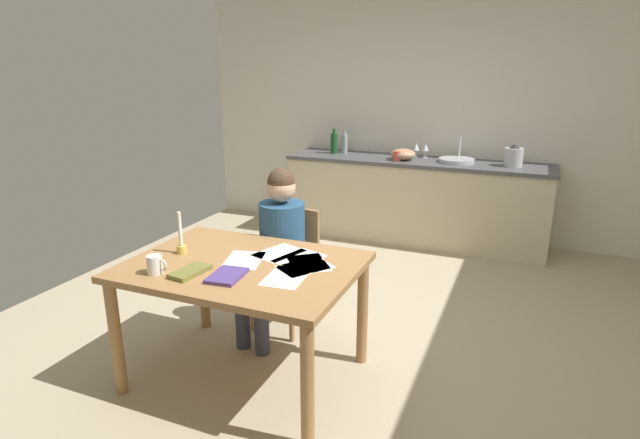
# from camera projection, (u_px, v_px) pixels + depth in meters

# --- Properties ---
(ground_plane) EXTENTS (5.20, 5.20, 0.04)m
(ground_plane) POSITION_uv_depth(u_px,v_px,m) (342.00, 336.00, 3.74)
(ground_plane) COLOR tan
(wall_back) EXTENTS (5.20, 0.12, 2.60)m
(wall_back) POSITION_uv_depth(u_px,v_px,m) (426.00, 118.00, 5.65)
(wall_back) COLOR silver
(wall_back) RESTS_ON ground
(kitchen_counter) EXTENTS (2.77, 0.64, 0.90)m
(kitchen_counter) POSITION_uv_depth(u_px,v_px,m) (415.00, 200.00, 5.58)
(kitchen_counter) COLOR beige
(kitchen_counter) RESTS_ON ground
(dining_table) EXTENTS (1.33, 0.98, 0.75)m
(dining_table) POSITION_uv_depth(u_px,v_px,m) (243.00, 279.00, 3.05)
(dining_table) COLOR #9E7042
(dining_table) RESTS_ON ground
(chair_at_table) EXTENTS (0.45, 0.45, 0.87)m
(chair_at_table) POSITION_uv_depth(u_px,v_px,m) (289.00, 262.00, 3.76)
(chair_at_table) COLOR #9E7042
(chair_at_table) RESTS_ON ground
(person_seated) EXTENTS (0.37, 0.62, 1.19)m
(person_seated) POSITION_uv_depth(u_px,v_px,m) (277.00, 243.00, 3.58)
(person_seated) COLOR navy
(person_seated) RESTS_ON ground
(coffee_mug) EXTENTS (0.13, 0.09, 0.11)m
(coffee_mug) POSITION_uv_depth(u_px,v_px,m) (155.00, 265.00, 2.85)
(coffee_mug) COLOR white
(coffee_mug) RESTS_ON dining_table
(candlestick) EXTENTS (0.06, 0.06, 0.27)m
(candlestick) POSITION_uv_depth(u_px,v_px,m) (181.00, 242.00, 3.16)
(candlestick) COLOR gold
(candlestick) RESTS_ON dining_table
(book_magazine) EXTENTS (0.19, 0.25, 0.02)m
(book_magazine) POSITION_uv_depth(u_px,v_px,m) (227.00, 276.00, 2.82)
(book_magazine) COLOR #513A82
(book_magazine) RESTS_ON dining_table
(book_cookery) EXTENTS (0.15, 0.25, 0.03)m
(book_cookery) POSITION_uv_depth(u_px,v_px,m) (190.00, 272.00, 2.87)
(book_cookery) COLOR olive
(book_cookery) RESTS_ON dining_table
(paper_letter) EXTENTS (0.29, 0.35, 0.00)m
(paper_letter) POSITION_uv_depth(u_px,v_px,m) (279.00, 253.00, 3.18)
(paper_letter) COLOR white
(paper_letter) RESTS_ON dining_table
(paper_bill) EXTENTS (0.29, 0.34, 0.00)m
(paper_bill) POSITION_uv_depth(u_px,v_px,m) (299.00, 258.00, 3.09)
(paper_bill) COLOR white
(paper_bill) RESTS_ON dining_table
(paper_envelope) EXTENTS (0.23, 0.31, 0.00)m
(paper_envelope) POSITION_uv_depth(u_px,v_px,m) (286.00, 277.00, 2.82)
(paper_envelope) COLOR white
(paper_envelope) RESTS_ON dining_table
(paper_receipt) EXTENTS (0.34, 0.36, 0.00)m
(paper_receipt) POSITION_uv_depth(u_px,v_px,m) (305.00, 267.00, 2.97)
(paper_receipt) COLOR white
(paper_receipt) RESTS_ON dining_table
(paper_notice) EXTENTS (0.35, 0.36, 0.00)m
(paper_notice) POSITION_uv_depth(u_px,v_px,m) (308.00, 263.00, 3.02)
(paper_notice) COLOR white
(paper_notice) RESTS_ON dining_table
(paper_flyer) EXTENTS (0.28, 0.34, 0.00)m
(paper_flyer) POSITION_uv_depth(u_px,v_px,m) (244.00, 260.00, 3.07)
(paper_flyer) COLOR white
(paper_flyer) RESTS_ON dining_table
(sink_unit) EXTENTS (0.36, 0.36, 0.24)m
(sink_unit) POSITION_uv_depth(u_px,v_px,m) (457.00, 160.00, 5.30)
(sink_unit) COLOR #B2B7BC
(sink_unit) RESTS_ON kitchen_counter
(bottle_oil) EXTENTS (0.08, 0.08, 0.28)m
(bottle_oil) POSITION_uv_depth(u_px,v_px,m) (334.00, 143.00, 5.80)
(bottle_oil) COLOR #194C23
(bottle_oil) RESTS_ON kitchen_counter
(bottle_vinegar) EXTENTS (0.07, 0.07, 0.26)m
(bottle_vinegar) POSITION_uv_depth(u_px,v_px,m) (345.00, 143.00, 5.81)
(bottle_vinegar) COLOR #8C999E
(bottle_vinegar) RESTS_ON kitchen_counter
(mixing_bowl) EXTENTS (0.26, 0.26, 0.12)m
(mixing_bowl) POSITION_uv_depth(u_px,v_px,m) (403.00, 154.00, 5.43)
(mixing_bowl) COLOR tan
(mixing_bowl) RESTS_ON kitchen_counter
(stovetop_kettle) EXTENTS (0.18, 0.18, 0.22)m
(stovetop_kettle) POSITION_uv_depth(u_px,v_px,m) (514.00, 156.00, 5.07)
(stovetop_kettle) COLOR #B7BABF
(stovetop_kettle) RESTS_ON kitchen_counter
(wine_glass_near_sink) EXTENTS (0.07, 0.07, 0.15)m
(wine_glass_near_sink) POSITION_uv_depth(u_px,v_px,m) (426.00, 148.00, 5.53)
(wine_glass_near_sink) COLOR silver
(wine_glass_near_sink) RESTS_ON kitchen_counter
(wine_glass_by_kettle) EXTENTS (0.07, 0.07, 0.15)m
(wine_glass_by_kettle) POSITION_uv_depth(u_px,v_px,m) (416.00, 147.00, 5.57)
(wine_glass_by_kettle) COLOR silver
(wine_glass_by_kettle) RESTS_ON kitchen_counter
(teacup_on_counter) EXTENTS (0.12, 0.08, 0.10)m
(teacup_on_counter) POSITION_uv_depth(u_px,v_px,m) (398.00, 156.00, 5.37)
(teacup_on_counter) COLOR #D84C3F
(teacup_on_counter) RESTS_ON kitchen_counter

